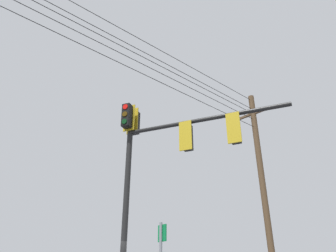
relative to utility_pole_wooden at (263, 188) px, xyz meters
name	(u,v)px	position (x,y,z in m)	size (l,w,h in m)	color
signal_mast_assembly	(159,153)	(4.38, -6.15, -0.30)	(3.67, 5.03, 7.33)	black
utility_pole_wooden	(263,188)	(0.00, 0.00, 0.00)	(1.85, 1.29, 10.93)	#4C3823
overhead_wire_span	(118,45)	(4.10, -7.80, 4.34)	(8.21, 15.62, 1.99)	black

